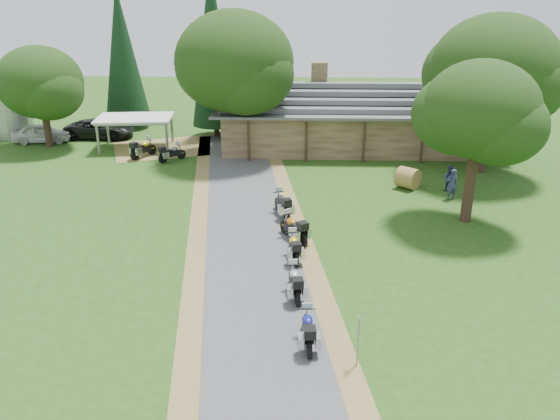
{
  "coord_description": "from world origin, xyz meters",
  "views": [
    {
      "loc": [
        1.39,
        -17.42,
        11.21
      ],
      "look_at": [
        0.61,
        6.4,
        1.6
      ],
      "focal_mm": 35.0,
      "sensor_mm": 36.0,
      "label": 1
    }
  ],
  "objects_px": {
    "motorcycle_row_d": "(294,227)",
    "motorcycle_carport_b": "(172,152)",
    "motorcycle_row_a": "(308,328)",
    "hay_bale": "(408,178)",
    "silo": "(7,95)",
    "car_dark_suv": "(99,124)",
    "motorcycle_row_e": "(282,203)",
    "motorcycle_carport_a": "(143,148)",
    "carport": "(136,133)",
    "lodge": "(358,114)",
    "motorcycle_row_b": "(295,281)",
    "motorcycle_row_c": "(294,246)",
    "car_white_sedan": "(41,131)"
  },
  "relations": [
    {
      "from": "silo",
      "to": "car_dark_suv",
      "type": "bearing_deg",
      "value": -3.31
    },
    {
      "from": "hay_bale",
      "to": "motorcycle_carport_a",
      "type": "bearing_deg",
      "value": 161.38
    },
    {
      "from": "motorcycle_row_a",
      "to": "motorcycle_row_b",
      "type": "relative_size",
      "value": 0.97
    },
    {
      "from": "silo",
      "to": "car_dark_suv",
      "type": "height_order",
      "value": "silo"
    },
    {
      "from": "silo",
      "to": "motorcycle_carport_b",
      "type": "relative_size",
      "value": 3.49
    },
    {
      "from": "motorcycle_carport_b",
      "to": "motorcycle_row_b",
      "type": "bearing_deg",
      "value": -108.31
    },
    {
      "from": "motorcycle_row_c",
      "to": "hay_bale",
      "type": "xyz_separation_m",
      "value": [
        6.83,
        9.72,
        -0.0
      ]
    },
    {
      "from": "lodge",
      "to": "motorcycle_row_e",
      "type": "distance_m",
      "value": 15.48
    },
    {
      "from": "car_dark_suv",
      "to": "hay_bale",
      "type": "xyz_separation_m",
      "value": [
        22.85,
        -11.5,
        -0.5
      ]
    },
    {
      "from": "carport",
      "to": "motorcycle_row_a",
      "type": "xyz_separation_m",
      "value": [
        12.68,
        -24.6,
        -0.56
      ]
    },
    {
      "from": "motorcycle_carport_b",
      "to": "lodge",
      "type": "bearing_deg",
      "value": -25.44
    },
    {
      "from": "motorcycle_row_e",
      "to": "motorcycle_carport_b",
      "type": "relative_size",
      "value": 1.07
    },
    {
      "from": "car_white_sedan",
      "to": "car_dark_suv",
      "type": "bearing_deg",
      "value": -79.99
    },
    {
      "from": "motorcycle_row_a",
      "to": "motorcycle_row_e",
      "type": "bearing_deg",
      "value": 2.44
    },
    {
      "from": "motorcycle_carport_b",
      "to": "hay_bale",
      "type": "distance_m",
      "value": 16.41
    },
    {
      "from": "motorcycle_row_a",
      "to": "hay_bale",
      "type": "bearing_deg",
      "value": -25.01
    },
    {
      "from": "motorcycle_carport_a",
      "to": "motorcycle_row_c",
      "type": "bearing_deg",
      "value": -113.96
    },
    {
      "from": "lodge",
      "to": "motorcycle_carport_b",
      "type": "distance_m",
      "value": 14.31
    },
    {
      "from": "lodge",
      "to": "carport",
      "type": "bearing_deg",
      "value": -175.85
    },
    {
      "from": "motorcycle_row_a",
      "to": "motorcycle_carport_a",
      "type": "distance_m",
      "value": 24.89
    },
    {
      "from": "car_white_sedan",
      "to": "motorcycle_row_d",
      "type": "bearing_deg",
      "value": -141.88
    },
    {
      "from": "motorcycle_row_e",
      "to": "motorcycle_carport_b",
      "type": "bearing_deg",
      "value": 20.42
    },
    {
      "from": "car_white_sedan",
      "to": "hay_bale",
      "type": "relative_size",
      "value": 4.39
    },
    {
      "from": "silo",
      "to": "motorcycle_carport_b",
      "type": "bearing_deg",
      "value": -24.65
    },
    {
      "from": "car_white_sedan",
      "to": "motorcycle_row_e",
      "type": "relative_size",
      "value": 2.75
    },
    {
      "from": "silo",
      "to": "motorcycle_carport_a",
      "type": "height_order",
      "value": "silo"
    },
    {
      "from": "silo",
      "to": "motorcycle_row_e",
      "type": "relative_size",
      "value": 3.25
    },
    {
      "from": "motorcycle_carport_a",
      "to": "motorcycle_carport_b",
      "type": "height_order",
      "value": "motorcycle_carport_a"
    },
    {
      "from": "motorcycle_carport_a",
      "to": "hay_bale",
      "type": "distance_m",
      "value": 18.81
    },
    {
      "from": "silo",
      "to": "motorcycle_row_e",
      "type": "distance_m",
      "value": 28.27
    },
    {
      "from": "lodge",
      "to": "motorcycle_row_e",
      "type": "xyz_separation_m",
      "value": [
        -5.38,
        -14.41,
        -1.75
      ]
    },
    {
      "from": "silo",
      "to": "car_dark_suv",
      "type": "xyz_separation_m",
      "value": [
        7.41,
        -0.43,
        -2.19
      ]
    },
    {
      "from": "silo",
      "to": "carport",
      "type": "distance_m",
      "value": 11.96
    },
    {
      "from": "motorcycle_row_e",
      "to": "motorcycle_row_c",
      "type": "bearing_deg",
      "value": 168.65
    },
    {
      "from": "car_dark_suv",
      "to": "motorcycle_row_d",
      "type": "distance_m",
      "value": 25.02
    },
    {
      "from": "car_white_sedan",
      "to": "motorcycle_row_a",
      "type": "xyz_separation_m",
      "value": [
        20.68,
        -26.01,
        -0.3
      ]
    },
    {
      "from": "motorcycle_row_d",
      "to": "motorcycle_carport_b",
      "type": "height_order",
      "value": "motorcycle_row_d"
    },
    {
      "from": "motorcycle_carport_b",
      "to": "hay_bale",
      "type": "relative_size",
      "value": 1.49
    },
    {
      "from": "motorcycle_row_a",
      "to": "motorcycle_carport_a",
      "type": "xyz_separation_m",
      "value": [
        -11.52,
        22.07,
        0.09
      ]
    },
    {
      "from": "motorcycle_row_e",
      "to": "hay_bale",
      "type": "bearing_deg",
      "value": -77.18
    },
    {
      "from": "silo",
      "to": "motorcycle_carport_b",
      "type": "distance_m",
      "value": 16.39
    },
    {
      "from": "motorcycle_row_e",
      "to": "motorcycle_carport_a",
      "type": "distance_m",
      "value": 14.83
    },
    {
      "from": "motorcycle_row_c",
      "to": "motorcycle_carport_a",
      "type": "xyz_separation_m",
      "value": [
        -10.99,
        15.72,
        0.08
      ]
    },
    {
      "from": "carport",
      "to": "motorcycle_row_d",
      "type": "height_order",
      "value": "carport"
    },
    {
      "from": "motorcycle_row_c",
      "to": "motorcycle_row_d",
      "type": "bearing_deg",
      "value": -7.37
    },
    {
      "from": "carport",
      "to": "motorcycle_row_b",
      "type": "relative_size",
      "value": 2.89
    },
    {
      "from": "motorcycle_carport_b",
      "to": "carport",
      "type": "bearing_deg",
      "value": 91.31
    },
    {
      "from": "carport",
      "to": "motorcycle_row_c",
      "type": "xyz_separation_m",
      "value": [
        12.16,
        -18.26,
        -0.56
      ]
    },
    {
      "from": "hay_bale",
      "to": "carport",
      "type": "bearing_deg",
      "value": 155.79
    },
    {
      "from": "car_dark_suv",
      "to": "motorcycle_carport_a",
      "type": "relative_size",
      "value": 2.8
    }
  ]
}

